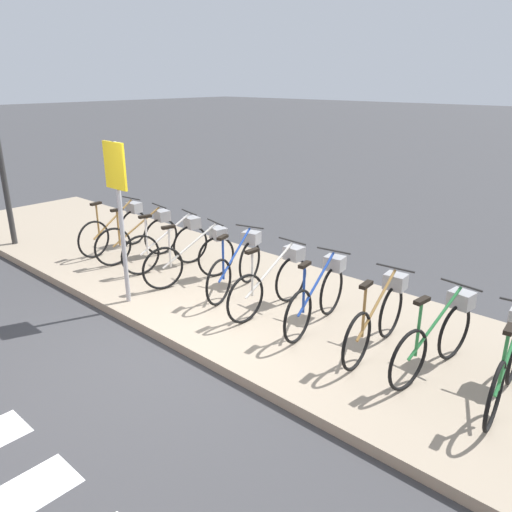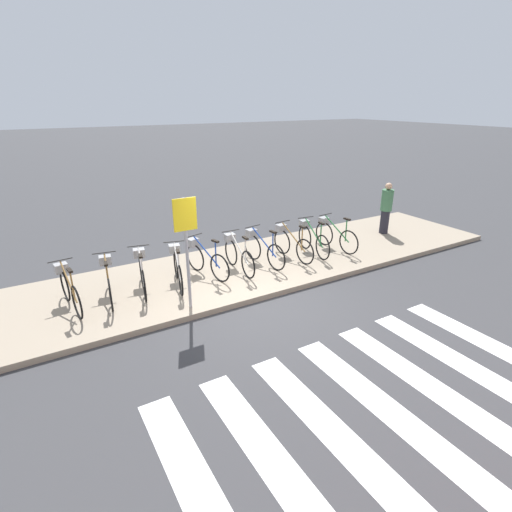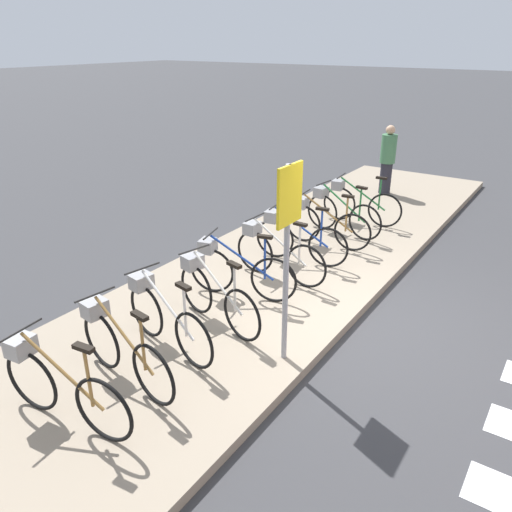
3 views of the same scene
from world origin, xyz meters
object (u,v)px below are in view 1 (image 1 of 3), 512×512
Objects in this scene: parked_bicycle_8 at (439,334)px; sign_post at (118,196)px; parked_bicycle_4 at (238,263)px; parked_bicycle_3 at (196,255)px; parked_bicycle_1 at (143,235)px; parked_bicycle_2 at (171,243)px; parked_bicycle_0 at (118,227)px; parked_bicycle_5 at (274,280)px; parked_bicycle_7 at (379,314)px; parked_bicycle_6 at (320,293)px; parked_bicycle_9 at (510,360)px.

parked_bicycle_8 is 0.70× the size of sign_post.
parked_bicycle_3 is at bearing -165.95° from parked_bicycle_4.
sign_post is (1.28, -1.20, 1.07)m from parked_bicycle_1.
parked_bicycle_2 is 0.75m from parked_bicycle_3.
parked_bicycle_0 is 2.18m from parked_bicycle_3.
sign_post is at bearing -43.25° from parked_bicycle_1.
parked_bicycle_2 is 2.25m from parked_bicycle_5.
sign_post reaches higher than parked_bicycle_7.
parked_bicycle_5 is 1.00× the size of parked_bicycle_7.
parked_bicycle_0 is 5.91m from parked_bicycle_8.
parked_bicycle_4 and parked_bicycle_6 have the same top height.
sign_post is at bearing -123.83° from parked_bicycle_4.
parked_bicycle_0 and parked_bicycle_9 have the same top height.
parked_bicycle_6 is at bearing 2.42° from parked_bicycle_3.
parked_bicycle_7 is (3.05, 0.05, 0.00)m from parked_bicycle_3.
parked_bicycle_4 is (2.89, 0.11, 0.00)m from parked_bicycle_0.
parked_bicycle_7 is 0.70× the size of sign_post.
parked_bicycle_0 is 1.01× the size of parked_bicycle_2.
parked_bicycle_3 is (1.44, -0.07, 0.00)m from parked_bicycle_1.
parked_bicycle_6 is 2.87m from sign_post.
parked_bicycle_5 is at bearing -176.22° from parked_bicycle_6.
parked_bicycle_0 is 1.02× the size of parked_bicycle_3.
parked_bicycle_0 is 4.38m from parked_bicycle_6.
parked_bicycle_3 and parked_bicycle_9 have the same top height.
parked_bicycle_1 is at bearing -179.59° from parked_bicycle_6.
parked_bicycle_1 and parked_bicycle_7 have the same top height.
sign_post reaches higher than parked_bicycle_5.
parked_bicycle_1 is at bearing 179.53° from parked_bicycle_9.
parked_bicycle_5 is 1.00× the size of parked_bicycle_8.
parked_bicycle_2 is at bearing 179.35° from parked_bicycle_6.
parked_bicycle_2 is 3.79m from parked_bicycle_7.
parked_bicycle_1 and parked_bicycle_3 have the same top height.
parked_bicycle_8 is 1.00× the size of parked_bicycle_9.
parked_bicycle_0 is at bearing -177.85° from parked_bicycle_2.
parked_bicycle_4 and parked_bicycle_9 have the same top height.
parked_bicycle_4 is 1.91m from sign_post.
sign_post is at bearing -152.58° from parked_bicycle_6.
parked_bicycle_6 is (4.38, 0.02, 0.00)m from parked_bicycle_0.
parked_bicycle_6 is at bearing 179.00° from parked_bicycle_8.
parked_bicycle_0 is at bearing 179.60° from parked_bicycle_5.
parked_bicycle_8 is (2.23, 0.02, 0.00)m from parked_bicycle_5.
parked_bicycle_4 is 0.98× the size of parked_bicycle_6.
parked_bicycle_3 is 0.98× the size of parked_bicycle_5.
parked_bicycle_2 is at bearing 114.67° from sign_post.
parked_bicycle_0 and parked_bicycle_4 have the same top height.
parked_bicycle_4 is (1.46, 0.05, 0.00)m from parked_bicycle_2.
parked_bicycle_8 is at bearing -0.00° from parked_bicycle_1.
parked_bicycle_0 is 1.00× the size of parked_bicycle_8.
parked_bicycle_7 is 0.68m from parked_bicycle_8.
sign_post reaches higher than parked_bicycle_8.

